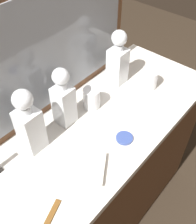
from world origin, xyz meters
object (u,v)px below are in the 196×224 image
(crystal_tumbler_far_left, at_px, (92,99))
(crystal_tumbler_right, at_px, (150,80))
(silver_brush_far_left, at_px, (98,169))
(crystal_decanter_rear, at_px, (64,102))
(crystal_decanter_left, at_px, (30,126))
(porcelain_dish, at_px, (124,138))
(crystal_decanter_far_right, at_px, (118,63))
(tortoiseshell_comb, at_px, (49,219))

(crystal_tumbler_far_left, xyz_separation_m, crystal_tumbler_right, (0.30, -0.13, -0.00))
(silver_brush_far_left, bearing_deg, crystal_decanter_rear, 68.93)
(crystal_decanter_left, bearing_deg, porcelain_dish, -44.51)
(crystal_decanter_far_right, height_order, tortoiseshell_comb, crystal_decanter_far_right)
(porcelain_dish, bearing_deg, crystal_decanter_rear, 107.62)
(crystal_decanter_left, distance_m, porcelain_dish, 0.40)
(silver_brush_far_left, xyz_separation_m, tortoiseshell_comb, (-0.25, 0.00, -0.01))
(crystal_decanter_left, height_order, tortoiseshell_comb, crystal_decanter_left)
(crystal_tumbler_far_left, bearing_deg, crystal_decanter_rear, 169.37)
(crystal_decanter_rear, height_order, silver_brush_far_left, crystal_decanter_rear)
(porcelain_dish, xyz_separation_m, tortoiseshell_comb, (-0.45, -0.01, -0.00))
(crystal_decanter_left, bearing_deg, crystal_tumbler_right, -14.01)
(silver_brush_far_left, relative_size, porcelain_dish, 2.02)
(crystal_decanter_rear, distance_m, tortoiseshell_comb, 0.48)
(crystal_tumbler_far_left, distance_m, silver_brush_far_left, 0.37)
(crystal_tumbler_far_left, relative_size, porcelain_dish, 1.40)
(crystal_decanter_far_right, relative_size, crystal_tumbler_far_left, 2.85)
(porcelain_dish, bearing_deg, silver_brush_far_left, -175.53)
(tortoiseshell_comb, bearing_deg, crystal_decanter_rear, 37.86)
(crystal_decanter_left, bearing_deg, tortoiseshell_comb, -122.09)
(crystal_decanter_left, height_order, porcelain_dish, crystal_decanter_left)
(silver_brush_far_left, bearing_deg, crystal_decanter_left, 105.26)
(crystal_decanter_left, height_order, crystal_tumbler_far_left, crystal_decanter_left)
(crystal_decanter_left, relative_size, crystal_tumbler_right, 3.00)
(crystal_decanter_far_right, distance_m, crystal_decanter_left, 0.56)
(crystal_tumbler_right, bearing_deg, crystal_decanter_rear, 160.35)
(crystal_tumbler_right, bearing_deg, crystal_tumbler_far_left, 156.19)
(crystal_decanter_left, bearing_deg, silver_brush_far_left, -74.74)
(crystal_decanter_left, bearing_deg, crystal_tumbler_far_left, -4.50)
(crystal_decanter_rear, height_order, crystal_decanter_left, crystal_decanter_left)
(crystal_decanter_left, xyz_separation_m, crystal_tumbler_right, (0.64, -0.16, -0.08))
(crystal_decanter_rear, relative_size, crystal_decanter_far_right, 0.98)
(porcelain_dish, bearing_deg, tortoiseshell_comb, -178.37)
(porcelain_dish, bearing_deg, crystal_decanter_left, 135.49)
(crystal_tumbler_far_left, bearing_deg, crystal_tumbler_right, -23.81)
(silver_brush_far_left, bearing_deg, crystal_tumbler_far_left, 44.86)
(crystal_decanter_far_right, xyz_separation_m, porcelain_dish, (-0.29, -0.27, -0.11))
(crystal_tumbler_right, distance_m, porcelain_dish, 0.38)
(crystal_decanter_far_right, distance_m, crystal_tumbler_far_left, 0.24)
(crystal_decanter_far_right, bearing_deg, crystal_decanter_rear, 179.36)
(crystal_decanter_left, xyz_separation_m, silver_brush_far_left, (0.08, -0.28, -0.11))
(silver_brush_far_left, distance_m, tortoiseshell_comb, 0.25)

